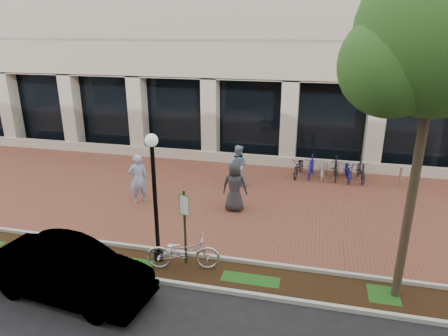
% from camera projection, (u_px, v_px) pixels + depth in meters
% --- Properties ---
extents(ground, '(120.00, 120.00, 0.00)m').
position_uv_depth(ground, '(227.00, 198.00, 16.22)').
color(ground, black).
rests_on(ground, ground).
extents(brick_plaza, '(40.00, 9.00, 0.01)m').
position_uv_depth(brick_plaza, '(227.00, 198.00, 16.22)').
color(brick_plaza, brown).
rests_on(brick_plaza, ground).
extents(planting_strip, '(40.00, 1.50, 0.01)m').
position_uv_depth(planting_strip, '(186.00, 270.00, 11.40)').
color(planting_strip, black).
rests_on(planting_strip, ground).
extents(curb_plaza_side, '(40.00, 0.12, 0.12)m').
position_uv_depth(curb_plaza_side, '(193.00, 255.00, 12.07)').
color(curb_plaza_side, '#ACACA3').
rests_on(curb_plaza_side, ground).
extents(curb_street_side, '(40.00, 0.12, 0.12)m').
position_uv_depth(curb_street_side, '(177.00, 284.00, 10.69)').
color(curb_street_side, '#ACACA3').
rests_on(curb_street_side, ground).
extents(parking_sign, '(0.34, 0.07, 2.30)m').
position_uv_depth(parking_sign, '(184.00, 218.00, 11.25)').
color(parking_sign, '#163C19').
rests_on(parking_sign, ground).
extents(lamppost, '(0.36, 0.36, 3.88)m').
position_uv_depth(lamppost, '(155.00, 192.00, 11.18)').
color(lamppost, black).
rests_on(lamppost, ground).
extents(street_tree, '(4.17, 3.48, 8.16)m').
position_uv_depth(street_tree, '(440.00, 46.00, 8.30)').
color(street_tree, '#473B28').
rests_on(street_tree, ground).
extents(locked_bicycle, '(2.20, 1.16, 1.10)m').
position_uv_depth(locked_bicycle, '(183.00, 251.00, 11.31)').
color(locked_bicycle, silver).
rests_on(locked_bicycle, ground).
extents(pedestrian_left, '(0.86, 0.77, 1.98)m').
position_uv_depth(pedestrian_left, '(138.00, 179.00, 15.52)').
color(pedestrian_left, '#94A9DE').
rests_on(pedestrian_left, ground).
extents(pedestrian_mid, '(1.00, 0.84, 1.82)m').
position_uv_depth(pedestrian_mid, '(238.00, 165.00, 17.30)').
color(pedestrian_mid, '#809DBF').
rests_on(pedestrian_mid, ground).
extents(pedestrian_right, '(0.95, 0.62, 1.92)m').
position_uv_depth(pedestrian_right, '(235.00, 187.00, 14.85)').
color(pedestrian_right, '#29292E').
rests_on(pedestrian_right, ground).
extents(bollard, '(0.12, 0.12, 0.96)m').
position_uv_depth(bollard, '(400.00, 177.00, 17.15)').
color(bollard, silver).
rests_on(bollard, ground).
extents(bike_rack_cluster, '(3.51, 1.81, 1.01)m').
position_uv_depth(bike_rack_cluster, '(329.00, 168.00, 18.22)').
color(bike_rack_cluster, black).
rests_on(bike_rack_cluster, ground).
extents(sedan_near_curb, '(4.48, 2.03, 1.43)m').
position_uv_depth(sedan_near_curb, '(69.00, 271.00, 10.11)').
color(sedan_near_curb, '#AFAEB3').
rests_on(sedan_near_curb, ground).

